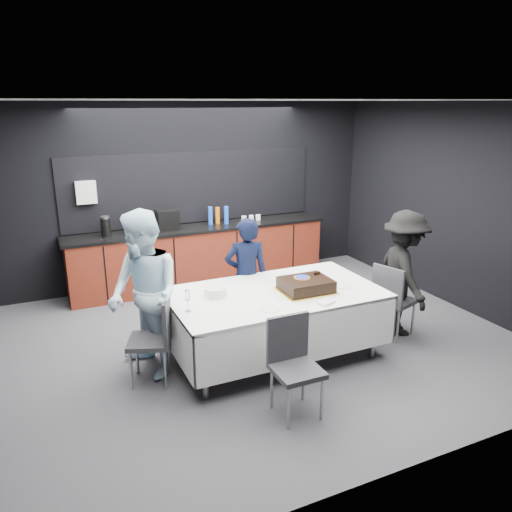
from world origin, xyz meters
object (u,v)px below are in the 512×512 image
at_px(party_table, 275,303).
at_px(plate_stack, 215,291).
at_px(cake_assembly, 306,285).
at_px(champagne_flute, 187,297).
at_px(person_left, 144,296).
at_px(person_right, 404,273).
at_px(chair_right, 392,296).
at_px(chair_left, 157,333).
at_px(chair_near, 293,358).
at_px(person_center, 246,276).

height_order(party_table, plate_stack, plate_stack).
height_order(cake_assembly, champagne_flute, champagne_flute).
xyz_separation_m(person_left, person_right, (3.10, -0.32, -0.11)).
relative_size(party_table, chair_right, 2.51).
relative_size(plate_stack, chair_left, 0.27).
bearing_deg(champagne_flute, cake_assembly, -0.27).
bearing_deg(chair_left, person_left, 106.55).
bearing_deg(chair_right, plate_stack, 171.72).
bearing_deg(chair_right, chair_near, -154.92).
relative_size(cake_assembly, person_center, 0.40).
distance_m(cake_assembly, chair_near, 1.14).
xyz_separation_m(plate_stack, chair_left, (-0.69, -0.14, -0.30)).
xyz_separation_m(champagne_flute, chair_right, (2.55, -0.03, -0.40)).
bearing_deg(chair_near, person_left, 130.91).
bearing_deg(cake_assembly, chair_right, -1.31).
xyz_separation_m(party_table, person_center, (-0.04, 0.70, 0.10)).
bearing_deg(person_right, plate_stack, 99.74).
bearing_deg(champagne_flute, plate_stack, 35.29).
relative_size(cake_assembly, person_left, 0.33).
height_order(champagne_flute, person_center, person_center).
relative_size(cake_assembly, chair_right, 0.63).
bearing_deg(plate_stack, person_left, 175.36).
bearing_deg(chair_near, chair_left, 134.32).
distance_m(chair_near, person_right, 2.24).
xyz_separation_m(champagne_flute, person_center, (1.00, 0.82, -0.20)).
height_order(chair_right, person_right, person_right).
bearing_deg(chair_left, champagne_flute, -25.33).
height_order(cake_assembly, person_center, person_center).
bearing_deg(person_center, chair_left, 40.04).
xyz_separation_m(chair_near, person_center, (0.28, 1.71, 0.20)).
bearing_deg(person_center, person_left, 31.84).
distance_m(champagne_flute, chair_near, 1.21).
bearing_deg(chair_right, party_table, 174.05).
bearing_deg(champagne_flute, chair_near, -51.41).
relative_size(person_center, person_right, 0.95).
xyz_separation_m(cake_assembly, chair_left, (-1.65, 0.15, -0.32)).
bearing_deg(party_table, chair_left, 179.28).
relative_size(party_table, champagne_flute, 10.36).
bearing_deg(chair_right, person_left, 172.66).
xyz_separation_m(chair_right, person_center, (-1.55, 0.86, 0.20)).
bearing_deg(person_left, person_center, 95.07).
relative_size(champagne_flute, person_center, 0.15).
distance_m(party_table, champagne_flute, 1.08).
distance_m(chair_near, person_left, 1.67).
bearing_deg(person_center, champagne_flute, 51.76).
distance_m(cake_assembly, plate_stack, 1.00).
relative_size(party_table, person_right, 1.49).
distance_m(chair_right, person_left, 2.95).
bearing_deg(champagne_flute, party_table, 6.81).
relative_size(party_table, person_left, 1.31).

